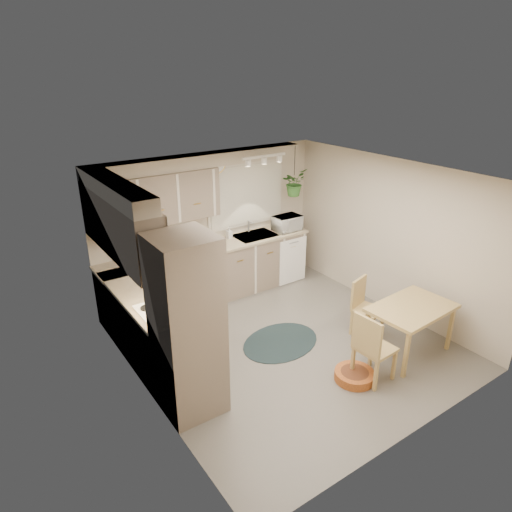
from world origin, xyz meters
The scene contains 35 objects.
floor centered at (0.00, 0.00, 0.00)m, with size 4.20×4.20×0.00m, color #66635A.
ceiling centered at (0.00, 0.00, 2.40)m, with size 4.20×4.20×0.00m, color white.
wall_back centered at (0.00, 2.10, 1.20)m, with size 4.00×0.04×2.40m, color #BCB09C.
wall_front centered at (0.00, -2.10, 1.20)m, with size 4.00×0.04×2.40m, color #BCB09C.
wall_left centered at (-2.00, 0.00, 1.20)m, with size 0.04×4.20×2.40m, color #BCB09C.
wall_right centered at (2.00, 0.00, 1.20)m, with size 0.04×4.20×2.40m, color #BCB09C.
base_cab_left centered at (-1.70, 0.88, 0.45)m, with size 0.60×1.85×0.90m, color gray.
base_cab_back centered at (-0.20, 1.80, 0.45)m, with size 3.60×0.60×0.90m, color gray.
counter_left centered at (-1.69, 0.88, 0.92)m, with size 0.64×1.89×0.04m, color tan.
counter_back centered at (-0.20, 1.79, 0.92)m, with size 3.64×0.64×0.04m, color tan.
oven_stack centered at (-1.68, -0.38, 1.05)m, with size 0.65×0.65×2.10m, color gray.
wall_oven_face centered at (-1.35, -0.38, 1.05)m, with size 0.02×0.56×0.58m, color white.
upper_cab_left centered at (-1.82, 1.00, 1.83)m, with size 0.35×2.00×0.75m, color gray.
upper_cab_back centered at (-1.00, 1.93, 1.83)m, with size 2.00×0.35×0.75m, color gray.
soffit_left centered at (-1.85, 1.00, 2.30)m, with size 0.30×2.00×0.20m, color #BCB09C.
soffit_back centered at (-0.20, 1.95, 2.30)m, with size 3.60×0.30×0.20m, color #BCB09C.
cooktop centered at (-1.68, 0.30, 0.94)m, with size 0.52×0.58×0.02m, color white.
range_hood centered at (-1.70, 0.30, 1.40)m, with size 0.40×0.60×0.14m, color white.
window_blinds centered at (0.70, 2.07, 1.60)m, with size 1.40×0.02×1.00m, color white.
window_frame centered at (0.70, 2.08, 1.60)m, with size 1.50×0.02×1.10m, color beige.
sink centered at (0.70, 1.80, 0.90)m, with size 0.70×0.48×0.10m, color #A2A5AA.
dishwasher_front centered at (1.30, 1.49, 0.42)m, with size 0.58×0.01×0.83m, color white.
track_light_bar centered at (0.70, 1.55, 2.33)m, with size 0.80×0.04×0.04m, color white.
wall_clock centered at (0.15, 2.07, 2.18)m, with size 0.30×0.30×0.03m, color #E4BC50.
dining_table centered at (1.24, -1.08, 0.35)m, with size 1.12×0.75×0.71m, color tan.
chair_left centered at (0.43, -1.20, 0.47)m, with size 0.44×0.44×0.93m, color tan.
chair_back centered at (1.13, -0.45, 0.42)m, with size 0.39×0.39×0.84m, color tan.
braided_rug centered at (-0.04, 0.08, 0.01)m, with size 1.19×0.89×0.01m, color black.
pet_bed centered at (0.22, -1.11, 0.06)m, with size 0.50×0.50×0.12m, color #C76127.
microwave centered at (1.31, 1.70, 1.10)m, with size 0.48×0.26×0.32m, color white.
soap_bottle centered at (0.27, 1.95, 0.98)m, with size 0.09×0.19×0.09m, color white.
hanging_plant centered at (1.44, 1.70, 1.73)m, with size 0.41×0.46×0.36m, color #326528.
coffee_maker centered at (-1.17, 1.80, 1.12)m, with size 0.20×0.24×0.35m, color black.
toaster centered at (-0.69, 1.82, 1.03)m, with size 0.29×0.17×0.18m, color #A2A5AA.
knife_block centered at (-0.27, 1.85, 1.06)m, with size 0.11×0.11×0.24m, color tan.
Camera 1 is at (-3.44, -4.25, 3.66)m, focal length 32.00 mm.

